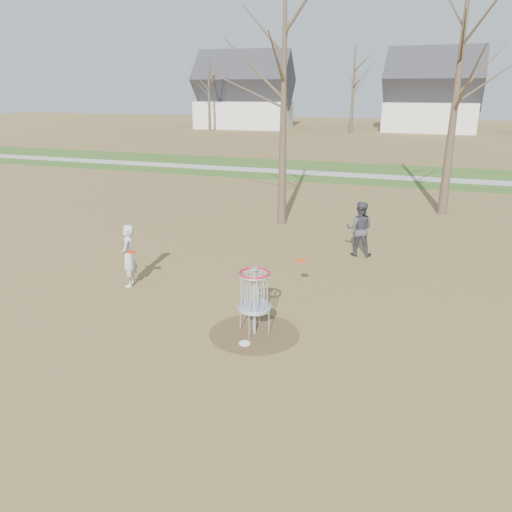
{
  "coord_description": "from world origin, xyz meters",
  "views": [
    {
      "loc": [
        3.02,
        -8.39,
        4.61
      ],
      "look_at": [
        -0.5,
        1.5,
        1.1
      ],
      "focal_mm": 35.0,
      "sensor_mm": 36.0,
      "label": 1
    }
  ],
  "objects_px": {
    "player_throwing": "(360,229)",
    "disc_grounded": "(245,343)",
    "player_standing": "(129,256)",
    "disc_golf_basket": "(254,291)"
  },
  "relations": [
    {
      "from": "disc_golf_basket",
      "to": "player_throwing",
      "type": "bearing_deg",
      "value": 78.22
    },
    {
      "from": "player_standing",
      "to": "disc_golf_basket",
      "type": "distance_m",
      "value": 4.02
    },
    {
      "from": "player_standing",
      "to": "disc_grounded",
      "type": "relative_size",
      "value": 7.02
    },
    {
      "from": "disc_grounded",
      "to": "disc_golf_basket",
      "type": "xyz_separation_m",
      "value": [
        0.03,
        0.48,
        0.89
      ]
    },
    {
      "from": "player_throwing",
      "to": "disc_grounded",
      "type": "bearing_deg",
      "value": 73.6
    },
    {
      "from": "player_throwing",
      "to": "disc_golf_basket",
      "type": "distance_m",
      "value": 5.81
    },
    {
      "from": "player_standing",
      "to": "disc_grounded",
      "type": "distance_m",
      "value": 4.25
    },
    {
      "from": "player_throwing",
      "to": "disc_grounded",
      "type": "height_order",
      "value": "player_throwing"
    },
    {
      "from": "disc_grounded",
      "to": "disc_golf_basket",
      "type": "height_order",
      "value": "disc_golf_basket"
    },
    {
      "from": "player_throwing",
      "to": "disc_grounded",
      "type": "distance_m",
      "value": 6.33
    }
  ]
}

